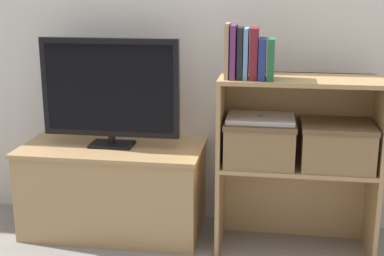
{
  "coord_description": "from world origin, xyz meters",
  "views": [
    {
      "loc": [
        0.38,
        -2.33,
        1.27
      ],
      "look_at": [
        0.0,
        0.16,
        0.6
      ],
      "focal_mm": 50.0,
      "sensor_mm": 36.0,
      "label": 1
    }
  ],
  "objects": [
    {
      "name": "book_charcoal",
      "position": [
        0.23,
        0.1,
        0.98
      ],
      "size": [
        0.02,
        0.13,
        0.23
      ],
      "color": "#232328",
      "rests_on": "bookshelf_upper_tier"
    },
    {
      "name": "ground_plane",
      "position": [
        0.0,
        0.0,
        0.0
      ],
      "size": [
        16.0,
        16.0,
        0.0
      ],
      "primitive_type": "plane",
      "color": "gray"
    },
    {
      "name": "book_navy",
      "position": [
        0.33,
        0.1,
        0.96
      ],
      "size": [
        0.03,
        0.16,
        0.18
      ],
      "color": "navy",
      "rests_on": "bookshelf_upper_tier"
    },
    {
      "name": "book_forest",
      "position": [
        0.37,
        0.1,
        0.96
      ],
      "size": [
        0.03,
        0.15,
        0.19
      ],
      "color": "#286638",
      "rests_on": "bookshelf_upper_tier"
    },
    {
      "name": "book_tan",
      "position": [
        0.17,
        0.1,
        0.99
      ],
      "size": [
        0.02,
        0.13,
        0.25
      ],
      "color": "tan",
      "rests_on": "bookshelf_upper_tier"
    },
    {
      "name": "book_plum",
      "position": [
        0.2,
        0.1,
        0.98
      ],
      "size": [
        0.02,
        0.16,
        0.24
      ],
      "color": "#6B2D66",
      "rests_on": "bookshelf_upper_tier"
    },
    {
      "name": "bookshelf_upper_tier",
      "position": [
        0.51,
        0.22,
        0.71
      ],
      "size": [
        0.76,
        0.33,
        0.42
      ],
      "color": "tan",
      "rests_on": "bookshelf_lower_tier"
    },
    {
      "name": "bookshelf_lower_tier",
      "position": [
        0.51,
        0.22,
        0.28
      ],
      "size": [
        0.76,
        0.33,
        0.44
      ],
      "color": "tan",
      "rests_on": "ground_plane"
    },
    {
      "name": "laptop",
      "position": [
        0.33,
        0.15,
        0.67
      ],
      "size": [
        0.32,
        0.23,
        0.02
      ],
      "color": "white",
      "rests_on": "storage_basket_left"
    },
    {
      "name": "tv_stand",
      "position": [
        -0.43,
        0.23,
        0.24
      ],
      "size": [
        0.94,
        0.47,
        0.47
      ],
      "color": "tan",
      "rests_on": "ground_plane"
    },
    {
      "name": "book_maroon",
      "position": [
        0.29,
        0.1,
        0.98
      ],
      "size": [
        0.04,
        0.14,
        0.23
      ],
      "color": "maroon",
      "rests_on": "bookshelf_upper_tier"
    },
    {
      "name": "tv",
      "position": [
        -0.43,
        0.22,
        0.77
      ],
      "size": [
        0.71,
        0.14,
        0.55
      ],
      "color": "black",
      "rests_on": "tv_stand"
    },
    {
      "name": "storage_basket_right",
      "position": [
        0.69,
        0.15,
        0.56
      ],
      "size": [
        0.34,
        0.3,
        0.21
      ],
      "color": "#937047",
      "rests_on": "bookshelf_lower_tier"
    },
    {
      "name": "book_skyblue",
      "position": [
        0.26,
        0.1,
        0.98
      ],
      "size": [
        0.02,
        0.13,
        0.23
      ],
      "color": "#709ECC",
      "rests_on": "bookshelf_upper_tier"
    },
    {
      "name": "storage_basket_left",
      "position": [
        0.33,
        0.15,
        0.56
      ],
      "size": [
        0.34,
        0.3,
        0.21
      ],
      "color": "#937047",
      "rests_on": "bookshelf_lower_tier"
    },
    {
      "name": "wall_back",
      "position": [
        0.0,
        0.49,
        1.2
      ],
      "size": [
        10.0,
        0.05,
        2.4
      ],
      "color": "silver",
      "rests_on": "ground_plane"
    }
  ]
}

